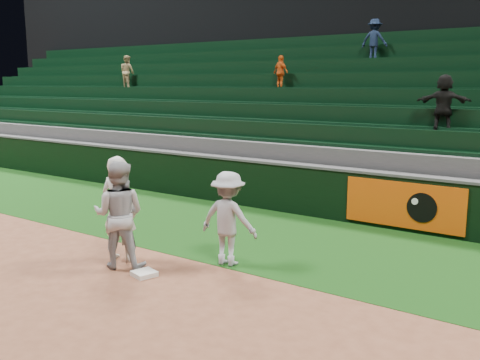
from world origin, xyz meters
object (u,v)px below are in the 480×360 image
object	(u,v)px
baserunner	(119,215)
base_coach	(228,219)
first_baseman	(119,209)
first_base	(144,274)

from	to	relation	value
baserunner	base_coach	xyz separation A→B (m)	(1.49, 1.19, -0.10)
first_baseman	baserunner	size ratio (longest dim) A/B	1.02
first_baseman	base_coach	bearing A→B (deg)	-163.60
first_base	base_coach	world-z (taller)	base_coach
first_base	base_coach	xyz separation A→B (m)	(0.82, 1.28, 0.81)
first_base	baserunner	xyz separation A→B (m)	(-0.67, 0.09, 0.91)
base_coach	first_baseman	bearing A→B (deg)	20.62
first_baseman	baserunner	world-z (taller)	first_baseman
first_baseman	base_coach	world-z (taller)	first_baseman
first_base	first_baseman	world-z (taller)	first_baseman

